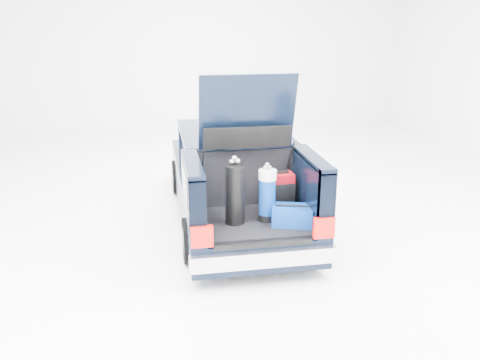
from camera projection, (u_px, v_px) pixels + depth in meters
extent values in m
plane|color=white|center=(235.00, 219.00, 8.25)|extent=(14.00, 14.00, 0.00)
cube|color=black|center=(228.00, 178.00, 8.70)|extent=(1.75, 3.00, 0.70)
cube|color=black|center=(217.00, 159.00, 10.20)|extent=(1.70, 0.30, 0.50)
cube|color=#B7B7BF|center=(216.00, 161.00, 10.35)|extent=(1.72, 0.10, 0.22)
cube|color=black|center=(233.00, 150.00, 8.04)|extent=(1.55, 1.95, 0.54)
cube|color=black|center=(233.00, 132.00, 7.95)|extent=(1.62, 2.05, 0.06)
cube|color=black|center=(253.00, 238.00, 6.73)|extent=(1.75, 1.30, 0.40)
cube|color=black|center=(253.00, 222.00, 6.68)|extent=(1.32, 1.18, 0.05)
cube|color=black|center=(193.00, 197.00, 6.41)|extent=(0.20, 1.30, 0.85)
cube|color=black|center=(311.00, 190.00, 6.67)|extent=(0.20, 1.30, 0.85)
cube|color=black|center=(192.00, 164.00, 6.28)|extent=(0.20, 1.30, 0.06)
cube|color=black|center=(313.00, 158.00, 6.53)|extent=(0.20, 1.30, 0.06)
cube|color=black|center=(245.00, 179.00, 7.12)|extent=(1.36, 0.08, 0.84)
cube|color=#B7B7BF|center=(264.00, 259.00, 6.09)|extent=(1.80, 0.12, 0.20)
cube|color=#A60C07|center=(202.00, 237.00, 5.88)|extent=(0.26, 0.07, 0.26)
cube|color=#A60C07|center=(324.00, 228.00, 6.13)|extent=(0.26, 0.07, 0.26)
cube|color=black|center=(264.00, 244.00, 6.07)|extent=(1.20, 0.06, 0.06)
cube|color=black|center=(247.00, 111.00, 6.65)|extent=(1.28, 0.33, 1.03)
cube|color=black|center=(247.00, 100.00, 6.65)|extent=(0.95, 0.17, 0.54)
cylinder|color=black|center=(178.00, 177.00, 9.37)|extent=(0.20, 0.62, 0.62)
cylinder|color=slate|center=(178.00, 177.00, 9.37)|extent=(0.23, 0.36, 0.36)
cylinder|color=black|center=(265.00, 172.00, 9.64)|extent=(0.20, 0.62, 0.62)
cylinder|color=slate|center=(265.00, 172.00, 9.64)|extent=(0.23, 0.36, 0.36)
cylinder|color=black|center=(190.00, 240.00, 6.75)|extent=(0.20, 0.62, 0.62)
cylinder|color=slate|center=(190.00, 240.00, 6.75)|extent=(0.23, 0.36, 0.36)
cylinder|color=black|center=(309.00, 232.00, 7.02)|extent=(0.20, 0.62, 0.62)
cylinder|color=slate|center=(309.00, 232.00, 7.02)|extent=(0.23, 0.36, 0.36)
cube|color=#70030B|center=(280.00, 193.00, 6.86)|extent=(0.37, 0.24, 0.55)
cube|color=black|center=(280.00, 172.00, 6.76)|extent=(0.22, 0.06, 0.03)
cube|color=black|center=(281.00, 199.00, 6.77)|extent=(0.36, 0.04, 0.42)
cylinder|color=black|center=(235.00, 195.00, 6.43)|extent=(0.27, 0.31, 0.80)
cube|color=white|center=(234.00, 190.00, 6.52)|extent=(0.10, 0.03, 0.28)
sphere|color=#99999E|center=(232.00, 162.00, 6.31)|extent=(0.07, 0.07, 0.07)
sphere|color=#99999E|center=(238.00, 161.00, 6.27)|extent=(0.07, 0.07, 0.07)
cylinder|color=black|center=(267.00, 217.00, 6.65)|extent=(0.28, 0.28, 0.09)
cylinder|color=navy|center=(267.00, 196.00, 6.57)|extent=(0.26, 0.26, 0.49)
cylinder|color=white|center=(268.00, 175.00, 6.47)|extent=(0.28, 0.28, 0.12)
sphere|color=#99999E|center=(269.00, 168.00, 6.47)|extent=(0.06, 0.06, 0.06)
sphere|color=#99999E|center=(267.00, 165.00, 6.47)|extent=(0.06, 0.06, 0.06)
cube|color=navy|center=(292.00, 216.00, 6.49)|extent=(0.58, 0.46, 0.24)
cylinder|color=black|center=(292.00, 206.00, 6.45)|extent=(0.43, 0.15, 0.03)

